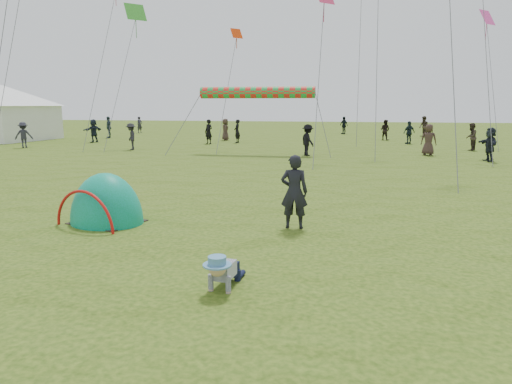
% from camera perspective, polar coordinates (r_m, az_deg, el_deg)
% --- Properties ---
extents(ground, '(140.00, 140.00, 0.00)m').
position_cam_1_polar(ground, '(7.58, -6.99, -10.10)').
color(ground, '#233D0D').
extents(crawling_toddler, '(0.61, 0.81, 0.58)m').
position_cam_1_polar(crawling_toddler, '(6.88, -4.16, -9.68)').
color(crawling_toddler, black).
rests_on(crawling_toddler, ground).
extents(popup_tent, '(2.16, 1.95, 2.33)m').
position_cam_1_polar(popup_tent, '(11.23, -18.09, -3.62)').
color(popup_tent, '#048440').
rests_on(popup_tent, ground).
extents(standing_adult, '(0.62, 0.43, 1.64)m').
position_cam_1_polar(standing_adult, '(10.05, 4.80, 0.03)').
color(standing_adult, black).
rests_on(standing_adult, ground).
extents(event_marquee, '(7.14, 7.14, 4.63)m').
position_cam_1_polar(event_marquee, '(40.80, -29.39, 8.91)').
color(event_marquee, white).
rests_on(event_marquee, ground).
extents(crowd_person_0, '(0.61, 0.69, 1.59)m').
position_cam_1_polar(crowd_person_0, '(46.50, -14.34, 8.14)').
color(crowd_person_0, '#2A2834').
rests_on(crowd_person_0, ground).
extents(crowd_person_1, '(0.95, 1.00, 1.64)m').
position_cam_1_polar(crowd_person_1, '(30.43, 25.29, 6.26)').
color(crowd_person_1, '#322723').
rests_on(crowd_person_1, ground).
extents(crowd_person_2, '(0.99, 0.84, 1.59)m').
position_cam_1_polar(crowd_person_2, '(34.03, 18.60, 7.06)').
color(crowd_person_2, black).
rests_on(crowd_person_2, ground).
extents(crowd_person_3, '(1.09, 1.20, 1.62)m').
position_cam_1_polar(crowd_person_3, '(28.96, -15.35, 6.70)').
color(crowd_person_3, black).
rests_on(crowd_person_3, ground).
extents(crowd_person_4, '(0.75, 0.93, 1.66)m').
position_cam_1_polar(crowd_person_4, '(35.67, -3.86, 7.80)').
color(crowd_person_4, '#3B2C25').
rests_on(crowd_person_4, ground).
extents(crowd_person_5, '(1.01, 1.64, 1.69)m').
position_cam_1_polar(crowd_person_5, '(35.72, -19.63, 7.22)').
color(crowd_person_5, '#1B2433').
rests_on(crowd_person_5, ground).
extents(crowd_person_6, '(0.74, 0.64, 1.71)m').
position_cam_1_polar(crowd_person_6, '(32.43, -5.94, 7.51)').
color(crowd_person_6, black).
rests_on(crowd_person_6, ground).
extents(crowd_person_7, '(0.96, 0.90, 1.58)m').
position_cam_1_polar(crowd_person_7, '(37.18, 15.82, 7.47)').
color(crowd_person_7, black).
rests_on(crowd_person_7, ground).
extents(crowd_person_8, '(0.96, 0.96, 1.63)m').
position_cam_1_polar(crowd_person_8, '(44.35, 10.91, 8.20)').
color(crowd_person_8, black).
rests_on(crowd_person_8, ground).
extents(crowd_person_9, '(1.22, 1.04, 1.63)m').
position_cam_1_polar(crowd_person_9, '(32.92, -27.05, 6.37)').
color(crowd_person_9, '#262530').
rests_on(crowd_person_9, ground).
extents(crowd_person_10, '(0.94, 0.74, 1.70)m').
position_cam_1_polar(crowd_person_10, '(26.65, 20.77, 6.14)').
color(crowd_person_10, '#3A2925').
rests_on(crowd_person_10, ground).
extents(crowd_person_11, '(0.77, 1.59, 1.64)m').
position_cam_1_polar(crowd_person_11, '(24.95, 27.18, 5.32)').
color(crowd_person_11, black).
rests_on(crowd_person_11, ground).
extents(crowd_person_12, '(0.44, 0.63, 1.67)m').
position_cam_1_polar(crowd_person_12, '(33.30, -2.38, 7.61)').
color(crowd_person_12, black).
rests_on(crowd_person_12, ground).
extents(crowd_person_13, '(0.93, 1.04, 1.77)m').
position_cam_1_polar(crowd_person_13, '(41.90, 20.23, 7.68)').
color(crowd_person_13, '#3C3026').
rests_on(crowd_person_13, ground).
extents(crowd_person_14, '(0.81, 1.12, 1.77)m').
position_cam_1_polar(crowd_person_14, '(40.11, -17.93, 7.71)').
color(crowd_person_14, '#2A3B44').
rests_on(crowd_person_14, ground).
extents(crowd_person_15, '(1.11, 1.25, 1.68)m').
position_cam_1_polar(crowd_person_15, '(24.86, 6.49, 6.47)').
color(crowd_person_15, black).
rests_on(crowd_person_15, ground).
extents(rainbow_tube_kite, '(6.44, 0.64, 0.64)m').
position_cam_1_polar(rainbow_tube_kite, '(25.87, 0.11, 12.33)').
color(rainbow_tube_kite, red).
extents(diamond_kite_1, '(0.77, 0.77, 0.63)m').
position_cam_1_polar(diamond_kite_1, '(30.38, -2.45, 19.20)').
color(diamond_kite_1, red).
extents(diamond_kite_5, '(1.24, 1.24, 1.01)m').
position_cam_1_polar(diamond_kite_5, '(35.73, 26.94, 18.89)').
color(diamond_kite_5, '#EF409E').
extents(diamond_kite_9, '(1.37, 1.37, 1.12)m').
position_cam_1_polar(diamond_kite_9, '(32.71, -14.84, 20.93)').
color(diamond_kite_9, '#27871B').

